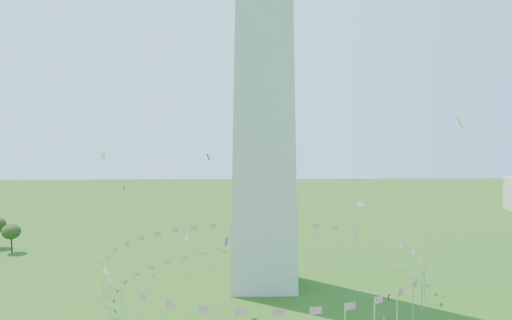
% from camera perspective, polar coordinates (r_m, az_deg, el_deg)
% --- Properties ---
extents(flag_ring, '(80.24, 80.24, 9.00)m').
position_cam_1_polar(flag_ring, '(133.04, 0.78, -12.31)').
color(flag_ring, silver).
rests_on(flag_ring, ground).
extents(kites_aloft, '(104.94, 71.95, 39.25)m').
position_cam_1_polar(kites_aloft, '(106.04, 3.94, -7.52)').
color(kites_aloft, white).
rests_on(kites_aloft, ground).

